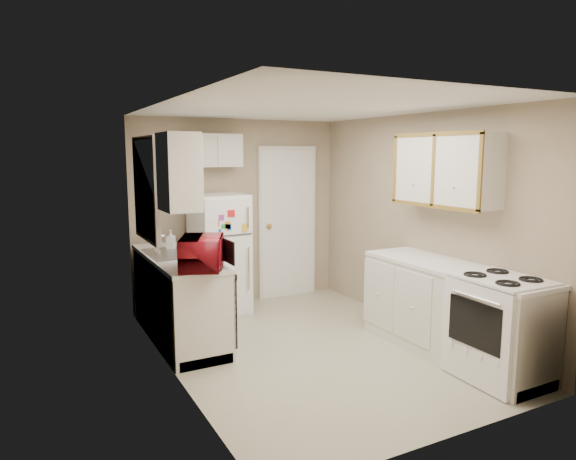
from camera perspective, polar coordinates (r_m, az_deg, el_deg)
name	(u,v)px	position (r m, az deg, el deg)	size (l,w,h in m)	color
floor	(311,348)	(5.38, 2.53, -12.93)	(3.80, 3.80, 0.00)	beige
ceiling	(312,107)	(5.02, 2.72, 13.47)	(3.80, 3.80, 0.00)	white
wall_left	(171,243)	(4.53, -12.87, -1.43)	(3.80, 3.80, 0.00)	tan
wall_right	(420,223)	(5.89, 14.49, 0.78)	(3.80, 3.80, 0.00)	tan
wall_back	(239,212)	(6.76, -5.51, 1.98)	(2.80, 2.80, 0.00)	tan
wall_front	(456,270)	(3.58, 18.14, -4.27)	(2.80, 2.80, 0.00)	tan
left_counter	(179,297)	(5.62, -12.01, -7.31)	(0.60, 1.80, 0.90)	silver
dishwasher	(225,304)	(5.15, -7.05, -8.21)	(0.03, 0.58, 0.72)	black
sink	(174,257)	(5.67, -12.55, -2.93)	(0.54, 0.74, 0.16)	gray
microwave	(202,253)	(4.81, -9.54, -2.58)	(0.30, 0.55, 0.36)	maroon
soap_bottle	(171,240)	(5.88, -12.90, -1.14)	(0.10, 0.10, 0.22)	white
window_blinds	(147,189)	(5.51, -15.41, 4.41)	(0.10, 0.98, 1.08)	silver
upper_cabinet_left	(179,172)	(4.72, -12.03, 6.32)	(0.30, 0.45, 0.70)	silver
refrigerator	(220,255)	(6.33, -7.61, -2.73)	(0.61, 0.59, 1.48)	white
cabinet_over_fridge	(212,150)	(6.43, -8.44, 8.74)	(0.70, 0.30, 0.40)	silver
interior_door	(287,223)	(7.04, -0.08, 0.80)	(0.86, 0.06, 2.08)	white
right_counter	(450,311)	(5.28, 17.60, -8.59)	(0.60, 2.00, 0.90)	silver
stove	(499,330)	(4.88, 22.40, -10.27)	(0.60, 0.74, 0.89)	white
upper_cabinet_right	(446,170)	(5.37, 17.11, 6.38)	(0.30, 1.20, 0.70)	silver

